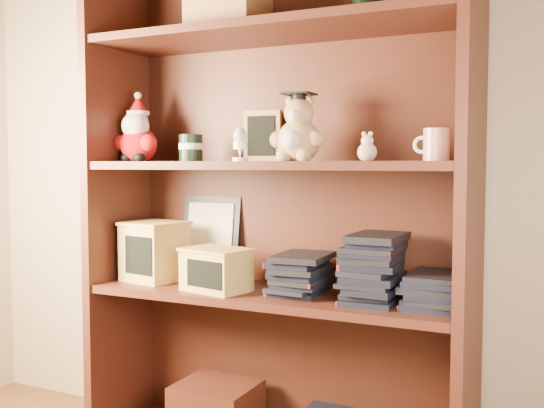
{
  "coord_description": "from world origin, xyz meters",
  "views": [
    {
      "loc": [
        0.67,
        -0.44,
        0.94
      ],
      "look_at": [
        -0.17,
        1.3,
        0.82
      ],
      "focal_mm": 42.0,
      "sensor_mm": 36.0,
      "label": 1
    }
  ],
  "objects": [
    {
      "name": "treats_box",
      "position": [
        -0.61,
        1.3,
        0.65
      ],
      "size": [
        0.21,
        0.21,
        0.2
      ],
      "color": "tan",
      "rests_on": "shelf_lower"
    },
    {
      "name": "bookcase",
      "position": [
        -0.17,
        1.36,
        0.78
      ],
      "size": [
        1.2,
        0.35,
        1.6
      ],
      "color": "#461E14",
      "rests_on": "ground"
    },
    {
      "name": "grad_teddy_bear",
      "position": [
        -0.08,
        1.3,
        1.03
      ],
      "size": [
        0.17,
        0.15,
        0.21
      ],
      "color": "tan",
      "rests_on": "shelf_upper"
    },
    {
      "name": "teachers_tin",
      "position": [
        -0.46,
        1.3,
        0.99
      ],
      "size": [
        0.08,
        0.08,
        0.09
      ],
      "color": "black",
      "rests_on": "shelf_upper"
    },
    {
      "name": "book_stack_mid",
      "position": [
        0.15,
        1.3,
        0.65
      ],
      "size": [
        0.14,
        0.2,
        0.19
      ],
      "color": "black",
      "rests_on": "shelf_lower"
    },
    {
      "name": "pencils_box",
      "position": [
        -0.33,
        1.24,
        0.62
      ],
      "size": [
        0.23,
        0.19,
        0.13
      ],
      "color": "tan",
      "rests_on": "shelf_lower"
    },
    {
      "name": "shelf_lower",
      "position": [
        -0.17,
        1.3,
        0.54
      ],
      "size": [
        1.14,
        0.33,
        0.02
      ],
      "color": "#461E14",
      "rests_on": "ground"
    },
    {
      "name": "shelf_upper",
      "position": [
        -0.17,
        1.3,
        0.94
      ],
      "size": [
        1.14,
        0.33,
        0.02
      ],
      "color": "#461E14",
      "rests_on": "ground"
    },
    {
      "name": "book_stack_left",
      "position": [
        -0.08,
        1.3,
        0.61
      ],
      "size": [
        0.14,
        0.2,
        0.13
      ],
      "color": "black",
      "rests_on": "shelf_lower"
    },
    {
      "name": "chalkboard_plaque",
      "position": [
        -0.26,
        1.42,
        1.03
      ],
      "size": [
        0.13,
        0.07,
        0.17
      ],
      "color": "#9E7547",
      "rests_on": "shelf_upper"
    },
    {
      "name": "pink_figurine",
      "position": [
        0.13,
        1.3,
        0.98
      ],
      "size": [
        0.06,
        0.06,
        0.09
      ],
      "color": "beige",
      "rests_on": "shelf_upper"
    },
    {
      "name": "certificate_frame",
      "position": [
        -0.47,
        1.44,
        0.69
      ],
      "size": [
        0.22,
        0.06,
        0.28
      ],
      "color": "black",
      "rests_on": "shelf_lower"
    },
    {
      "name": "egg_cup",
      "position": [
        -0.24,
        1.23,
        1.0
      ],
      "size": [
        0.05,
        0.05,
        0.1
      ],
      "color": "white",
      "rests_on": "shelf_upper"
    },
    {
      "name": "teacher_mug",
      "position": [
        0.32,
        1.3,
        0.99
      ],
      "size": [
        0.1,
        0.07,
        0.09
      ],
      "color": "silver",
      "rests_on": "shelf_upper"
    },
    {
      "name": "book_stack_right",
      "position": [
        0.32,
        1.3,
        0.6
      ],
      "size": [
        0.14,
        0.2,
        0.1
      ],
      "color": "black",
      "rests_on": "shelf_lower"
    },
    {
      "name": "santa_plush",
      "position": [
        -0.67,
        1.3,
        1.04
      ],
      "size": [
        0.17,
        0.12,
        0.24
      ],
      "color": "#A50F0F",
      "rests_on": "shelf_upper"
    }
  ]
}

